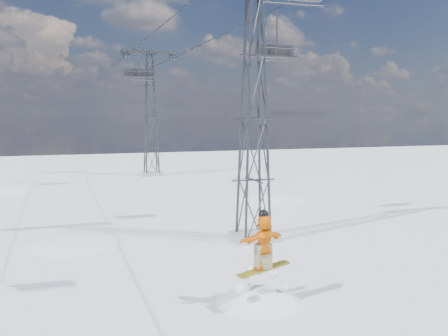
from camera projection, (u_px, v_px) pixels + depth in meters
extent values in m
plane|color=white|center=(329.00, 306.00, 14.86)|extent=(120.00, 120.00, 0.00)
sphere|color=white|center=(267.00, 333.00, 34.75)|extent=(20.00, 20.00, 20.00)
sphere|color=white|center=(1.00, 323.00, 38.52)|extent=(22.00, 22.00, 22.00)
cube|color=#999999|center=(253.00, 237.00, 22.63)|extent=(1.80, 1.80, 0.30)
cube|color=#999999|center=(152.00, 174.00, 46.17)|extent=(1.80, 1.80, 0.30)
cube|color=#2F3237|center=(150.00, 52.00, 44.96)|extent=(5.00, 0.35, 0.35)
cube|color=#2F3237|center=(125.00, 53.00, 44.28)|extent=(0.80, 0.25, 0.50)
cube|color=#2F3237|center=(174.00, 55.00, 45.69)|extent=(0.80, 0.25, 0.50)
cylinder|color=black|center=(154.00, 32.00, 31.59)|extent=(0.06, 51.00, 0.06)
cylinder|color=black|center=(220.00, 36.00, 33.00)|extent=(0.06, 51.00, 0.06)
cube|color=gold|center=(264.00, 269.00, 14.72)|extent=(1.70, 0.59, 0.26)
imported|color=orange|center=(264.00, 241.00, 14.63)|extent=(1.58, 0.84, 1.63)
cube|color=#897D55|center=(264.00, 256.00, 14.68)|extent=(0.53, 0.45, 0.75)
sphere|color=black|center=(264.00, 215.00, 14.54)|extent=(0.30, 0.30, 0.30)
cylinder|color=black|center=(294.00, 4.00, 13.27)|extent=(1.83, 0.05, 0.05)
cylinder|color=black|center=(277.00, 33.00, 24.63)|extent=(0.08, 0.08, 2.32)
cube|color=black|center=(277.00, 57.00, 24.75)|extent=(2.11, 0.47, 0.08)
cube|color=black|center=(275.00, 51.00, 24.94)|extent=(2.11, 0.06, 0.58)
cylinder|color=black|center=(279.00, 61.00, 24.53)|extent=(2.11, 0.06, 0.06)
cylinder|color=black|center=(279.00, 48.00, 24.42)|extent=(2.11, 0.05, 0.05)
cylinder|color=black|center=(138.00, 61.00, 37.60)|extent=(0.09, 0.09, 2.36)
cube|color=black|center=(139.00, 77.00, 37.73)|extent=(2.14, 0.48, 0.09)
cube|color=black|center=(138.00, 73.00, 37.92)|extent=(2.14, 0.06, 0.59)
cylinder|color=black|center=(139.00, 80.00, 37.51)|extent=(2.14, 0.06, 0.06)
cylinder|color=black|center=(139.00, 71.00, 37.39)|extent=(2.14, 0.05, 0.05)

